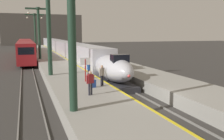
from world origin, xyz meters
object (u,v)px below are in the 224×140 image
Objects in this scene: highspeed_train_main at (63,48)px; passenger_mid_platform at (89,68)px; rolling_suitcase at (93,84)px; passenger_far_waiting at (90,81)px; station_column_far at (39,28)px; regional_train_adjacent at (26,48)px; station_column_mid at (49,18)px; station_column_near at (72,2)px; station_column_distant at (35,29)px; passenger_near_edge at (102,74)px; departure_info_board at (85,65)px.

passenger_mid_platform is (-2.71, -34.00, 0.07)m from highspeed_train_main.
passenger_mid_platform is 3.99m from rolling_suitcase.
rolling_suitcase is (0.84, 2.27, -0.69)m from passenger_far_waiting.
highspeed_train_main is at bearing 66.28° from station_column_far.
station_column_mid is (2.20, -30.32, 4.64)m from regional_train_adjacent.
passenger_far_waiting is (-1.45, -6.15, 0.00)m from passenger_mid_platform.
rolling_suitcase is (2.58, -24.46, -4.87)m from station_column_far.
regional_train_adjacent is at bearing 93.02° from station_column_near.
regional_train_adjacent reaches higher than rolling_suitcase.
station_column_far is (0.00, 17.33, -0.55)m from station_column_mid.
station_column_distant is 41.20m from passenger_far_waiting.
station_column_near is at bearing -89.90° from station_column_far.
passenger_near_edge is at bearing -81.89° from station_column_far.
departure_info_board is at bearing 90.28° from rolling_suitcase.
departure_info_board is at bearing -60.64° from station_column_mid.
departure_info_board is at bearing 111.69° from passenger_near_edge.
passenger_mid_platform is at bearing -84.77° from station_column_distant.
passenger_far_waiting is (1.68, 2.97, -4.87)m from station_column_near.
station_column_distant reaches higher than passenger_mid_platform.
station_column_near is 8.19m from passenger_near_edge.
highspeed_train_main reaches higher than passenger_near_edge.
station_column_distant is (-0.05, 43.92, -0.66)m from station_column_near.
station_column_distant is 5.08× the size of passenger_near_edge.
passenger_mid_platform is (-0.24, 3.47, 0.00)m from passenger_near_edge.
passenger_near_edge is (3.43, -24.05, -4.18)m from station_column_far.
passenger_far_waiting is 4.93m from departure_info_board.
regional_train_adjacent reaches higher than passenger_mid_platform.
station_column_near is 1.12× the size of station_column_distant.
station_column_distant is (0.00, 14.22, 0.04)m from station_column_far.
station_column_distant is 5.08× the size of passenger_far_waiting.
departure_info_board is (-3.33, -35.32, 0.59)m from highspeed_train_main.
regional_train_adjacent is 43.02m from station_column_near.
station_column_mid reaches higher than passenger_mid_platform.
station_column_mid is 10.67m from passenger_far_waiting.
rolling_suitcase is at bearing 69.64° from passenger_far_waiting.
station_column_mid is 5.66× the size of passenger_near_edge.
station_column_far is 14.22m from station_column_distant.
passenger_near_edge is 1.16m from rolling_suitcase.
passenger_mid_platform is at bearing 76.74° from passenger_far_waiting.
passenger_near_edge is 2.37m from departure_info_board.
station_column_near reaches higher than station_column_mid.
station_column_mid is 8.91m from passenger_near_edge.
station_column_far is (-0.05, 29.70, -0.69)m from station_column_near.
highspeed_train_main is 8.89× the size of station_column_distant.
station_column_mid is 1.12× the size of station_column_far.
station_column_distant reaches higher than passenger_far_waiting.
station_column_far reaches higher than passenger_far_waiting.
station_column_near is at bearing -115.74° from rolling_suitcase.
passenger_mid_platform is 6.32m from passenger_far_waiting.
passenger_far_waiting is at bearing -95.92° from highspeed_train_main.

